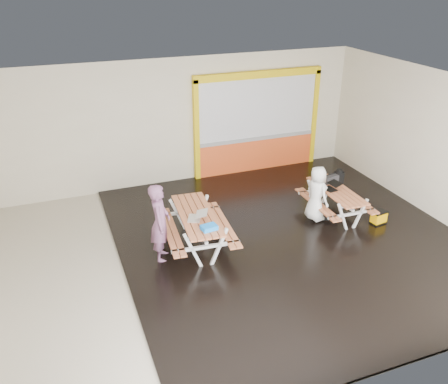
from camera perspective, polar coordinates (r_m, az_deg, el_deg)
name	(u,v)px	position (r m, az deg, el deg)	size (l,w,h in m)	color
room	(240,177)	(9.56, 1.93, 1.87)	(10.02, 8.02, 3.52)	#BEB4A1
deck	(289,238)	(10.85, 7.92, -5.55)	(7.50, 7.98, 0.05)	black
kiosk	(257,125)	(13.88, 4.06, 8.13)	(3.88, 0.16, 3.00)	#E45320
picnic_table_left	(197,222)	(10.16, -3.29, -3.64)	(1.58, 2.20, 0.84)	#C37148
picnic_table_right	(336,196)	(11.74, 13.39, -0.50)	(1.28, 1.86, 0.74)	#C37148
person_left	(160,223)	(9.72, -7.75, -3.72)	(0.62, 0.41, 1.71)	#7A4C6E
person_right	(317,193)	(11.30, 11.17, -0.18)	(0.66, 0.43, 1.35)	white
laptop_left	(197,216)	(9.85, -3.29, -2.97)	(0.52, 0.50, 0.17)	silver
laptop_right	(332,187)	(11.67, 12.91, 0.60)	(0.41, 0.38, 0.16)	black
blue_pouch	(209,227)	(9.46, -1.82, -4.32)	(0.31, 0.22, 0.09)	#167EED
toolbox	(330,179)	(12.01, 12.77, 1.56)	(0.42, 0.25, 0.23)	black
backpack	(339,177)	(12.54, 13.72, 1.76)	(0.28, 0.22, 0.41)	black
dark_case	(323,215)	(11.75, 11.95, -2.80)	(0.35, 0.26, 0.13)	black
fluke_bag	(379,218)	(11.82, 18.24, -2.95)	(0.40, 0.29, 0.31)	black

